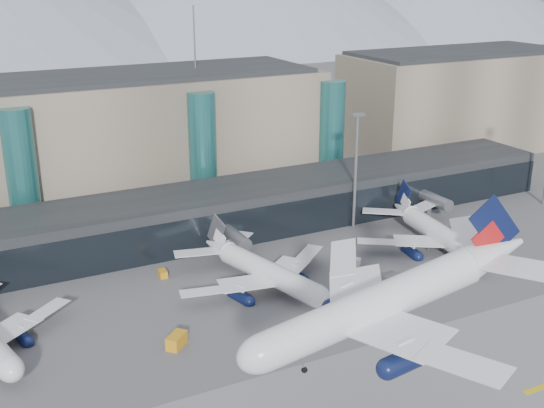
{
  "coord_description": "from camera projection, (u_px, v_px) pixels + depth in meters",
  "views": [
    {
      "loc": [
        -50.28,
        -69.41,
        54.77
      ],
      "look_at": [
        1.55,
        32.0,
        14.93
      ],
      "focal_mm": 45.0,
      "sensor_mm": 36.0,
      "label": 1
    }
  ],
  "objects": [
    {
      "name": "ground",
      "position": [
        363.0,
        369.0,
        98.03
      ],
      "size": [
        900.0,
        900.0,
        0.0
      ],
      "primitive_type": "plane",
      "color": "#515154",
      "rests_on": "ground"
    },
    {
      "name": "concourse",
      "position": [
        210.0,
        214.0,
        144.9
      ],
      "size": [
        170.0,
        27.0,
        10.0
      ],
      "color": "black",
      "rests_on": "ground"
    },
    {
      "name": "terminal_main",
      "position": [
        56.0,
        146.0,
        157.83
      ],
      "size": [
        130.0,
        30.0,
        31.0
      ],
      "color": "gray",
      "rests_on": "ground"
    },
    {
      "name": "terminal_east",
      "position": [
        456.0,
        101.0,
        209.38
      ],
      "size": [
        70.0,
        30.0,
        31.0
      ],
      "color": "gray",
      "rests_on": "ground"
    },
    {
      "name": "teal_towers",
      "position": [
        118.0,
        163.0,
        149.17
      ],
      "size": [
        116.4,
        19.4,
        46.0
      ],
      "color": "#246464",
      "rests_on": "ground"
    },
    {
      "name": "lightmast_mid",
      "position": [
        356.0,
        165.0,
        146.5
      ],
      "size": [
        3.0,
        1.2,
        25.6
      ],
      "color": "slate",
      "rests_on": "ground"
    },
    {
      "name": "hero_jet",
      "position": [
        398.0,
        289.0,
        76.73
      ],
      "size": [
        37.85,
        37.85,
        12.29
      ],
      "rotation": [
        0.0,
        -0.25,
        -0.13
      ],
      "color": "silver",
      "rests_on": "ground"
    },
    {
      "name": "jet_parked_mid",
      "position": [
        257.0,
        261.0,
        123.27
      ],
      "size": [
        33.82,
        34.97,
        11.23
      ],
      "rotation": [
        0.0,
        0.0,
        1.82
      ],
      "color": "silver",
      "rests_on": "ground"
    },
    {
      "name": "jet_parked_right",
      "position": [
        433.0,
        225.0,
        140.31
      ],
      "size": [
        35.88,
        35.95,
        11.66
      ],
      "rotation": [
        0.0,
        0.0,
        1.43
      ],
      "color": "silver",
      "rests_on": "ground"
    },
    {
      "name": "veh_b",
      "position": [
        163.0,
        274.0,
        126.8
      ],
      "size": [
        1.58,
        2.4,
        1.33
      ],
      "primitive_type": "cube",
      "rotation": [
        0.0,
        0.0,
        1.5
      ],
      "color": "orange",
      "rests_on": "ground"
    },
    {
      "name": "veh_c",
      "position": [
        394.0,
        281.0,
        122.85
      ],
      "size": [
        3.94,
        2.11,
        2.17
      ],
      "primitive_type": "cube",
      "rotation": [
        0.0,
        0.0,
        0.01
      ],
      "color": "#46454A",
      "rests_on": "ground"
    },
    {
      "name": "veh_d",
      "position": [
        414.0,
        216.0,
        155.73
      ],
      "size": [
        2.97,
        3.19,
        1.63
      ],
      "primitive_type": "cube",
      "rotation": [
        0.0,
        0.0,
        0.9
      ],
      "color": "silver",
      "rests_on": "ground"
    },
    {
      "name": "veh_e",
      "position": [
        500.0,
        243.0,
        140.02
      ],
      "size": [
        3.49,
        2.74,
        1.74
      ],
      "primitive_type": "cube",
      "rotation": [
        0.0,
        0.0,
        0.38
      ],
      "color": "orange",
      "rests_on": "ground"
    },
    {
      "name": "veh_g",
      "position": [
        354.0,
        262.0,
        131.81
      ],
      "size": [
        2.69,
        2.76,
        1.42
      ],
      "primitive_type": "cube",
      "rotation": [
        0.0,
        0.0,
        -0.83
      ],
      "color": "silver",
      "rests_on": "ground"
    },
    {
      "name": "veh_h",
      "position": [
        177.0,
        341.0,
        103.41
      ],
      "size": [
        4.06,
        3.97,
        2.06
      ],
      "primitive_type": "cube",
      "rotation": [
        0.0,
        0.0,
        0.75
      ],
      "color": "orange",
      "rests_on": "ground"
    }
  ]
}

